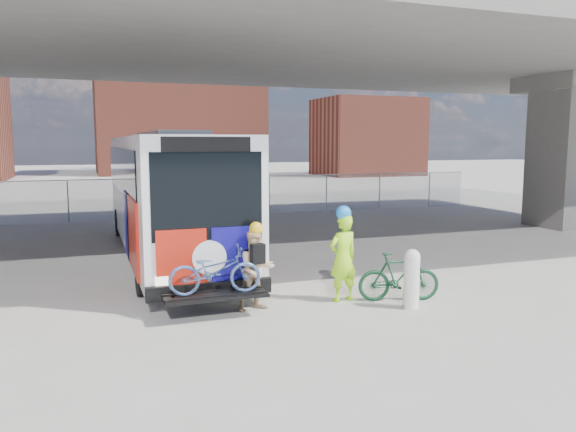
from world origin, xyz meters
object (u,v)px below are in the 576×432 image
cyclist_hivis (343,255)px  cyclist_tan (256,269)px  bollard (412,277)px  bus (166,186)px  bike_parked (399,277)px

cyclist_hivis → cyclist_tan: 1.94m
bollard → cyclist_tan: size_ratio=0.68×
cyclist_tan → bollard: bearing=-28.0°
bus → bike_parked: bus is taller
cyclist_tan → bike_parked: 3.12m
cyclist_tan → bike_parked: bearing=-17.7°
bus → bike_parked: 7.97m
bus → cyclist_hivis: (2.84, -6.32, -1.11)m
bollard → cyclist_hivis: (-1.09, 0.97, 0.34)m
cyclist_hivis → bus: bearing=-77.6°
cyclist_hivis → cyclist_tan: (-1.94, -0.00, -0.14)m
cyclist_tan → bike_parked: cyclist_tan is taller
bollard → cyclist_tan: (-3.03, 0.97, 0.19)m
cyclist_hivis → cyclist_tan: cyclist_hivis is taller
bollard → bike_parked: 0.59m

